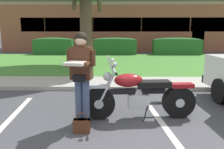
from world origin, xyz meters
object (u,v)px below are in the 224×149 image
at_px(motorcycle, 143,94).
at_px(handbag, 82,125).
at_px(hedge_center_right, 177,46).
at_px(brick_building, 136,27).
at_px(rider_person, 81,71).
at_px(hedge_left, 54,46).
at_px(hedge_center_left, 115,46).

height_order(motorcycle, handbag, motorcycle).
relative_size(hedge_center_right, brick_building, 0.15).
bearing_deg(motorcycle, rider_person, -164.57).
bearing_deg(motorcycle, hedge_left, 112.72).
xyz_separation_m(rider_person, hedge_center_right, (4.96, 12.26, -0.36)).
bearing_deg(hedge_center_right, hedge_center_left, -180.00).
relative_size(rider_person, brick_building, 0.07).
distance_m(rider_person, hedge_center_right, 13.24).
distance_m(motorcycle, handbag, 1.36).
bearing_deg(hedge_center_left, motorcycle, -87.12).
height_order(motorcycle, hedge_center_right, motorcycle).
distance_m(motorcycle, hedge_left, 12.95).
bearing_deg(rider_person, hedge_center_left, 87.36).
relative_size(hedge_left, hedge_center_right, 0.82).
bearing_deg(motorcycle, hedge_center_right, 72.37).
height_order(motorcycle, brick_building, brick_building).
bearing_deg(rider_person, brick_building, 82.04).
relative_size(handbag, hedge_center_right, 0.11).
bearing_deg(handbag, motorcycle, 31.53).
relative_size(motorcycle, brick_building, 0.10).
height_order(hedge_left, hedge_center_left, same).
xyz_separation_m(handbag, hedge_center_right, (4.92, 12.63, 0.51)).
distance_m(motorcycle, rider_person, 1.32).
height_order(rider_person, hedge_left, rider_person).
distance_m(hedge_center_left, hedge_center_right, 4.40).
xyz_separation_m(hedge_center_right, brick_building, (-2.30, 6.77, 1.44)).
bearing_deg(hedge_center_right, rider_person, -112.03).
distance_m(rider_person, hedge_left, 12.85).
height_order(hedge_left, hedge_center_right, same).
xyz_separation_m(hedge_center_left, brick_building, (2.10, 6.77, 1.44)).
bearing_deg(brick_building, rider_person, -97.96).
height_order(hedge_center_right, brick_building, brick_building).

